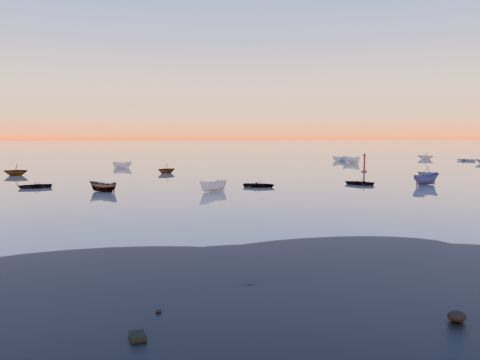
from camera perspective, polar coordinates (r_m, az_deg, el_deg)
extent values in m
plane|color=#6B6359|center=(121.77, -6.68, 2.73)|extent=(600.00, 600.00, 0.00)
imported|color=navy|center=(61.08, 21.71, -0.58)|extent=(3.11, 4.63, 1.48)
imported|color=slate|center=(70.71, 21.78, 0.22)|extent=(3.83, 2.31, 1.25)
cylinder|color=#44110E|center=(78.94, 14.90, 1.01)|extent=(0.91, 0.91, 0.30)
cylinder|color=#44110E|center=(78.85, 14.92, 1.93)|extent=(0.32, 0.32, 2.63)
cone|color=#44110E|center=(78.77, 14.95, 3.06)|extent=(0.61, 0.61, 0.51)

